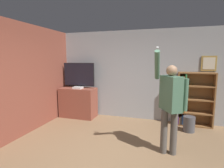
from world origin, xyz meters
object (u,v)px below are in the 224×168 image
Objects in this scene: television at (79,75)px; waste_bin at (189,124)px; bookshelf at (192,99)px; game_console at (78,88)px; person at (170,101)px.

television reaches higher than waste_bin.
bookshelf is 3.78× the size of waste_bin.
game_console is at bearing 177.18° from waste_bin.
person is at bearing -27.89° from game_console.
game_console is 3.04m from person.
game_console is 0.14× the size of person.
bookshelf is (3.31, 0.33, -0.22)m from game_console.
game_console is 0.19× the size of bookshelf.
game_console is (0.05, -0.19, -0.38)m from television.
television is at bearing -150.94° from person.
bookshelf is at bearing 79.00° from waste_bin.
game_console reaches higher than waste_bin.
television is 2.63× the size of waste_bin.
bookshelf reaches higher than game_console.
game_console is at bearing -148.34° from person.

